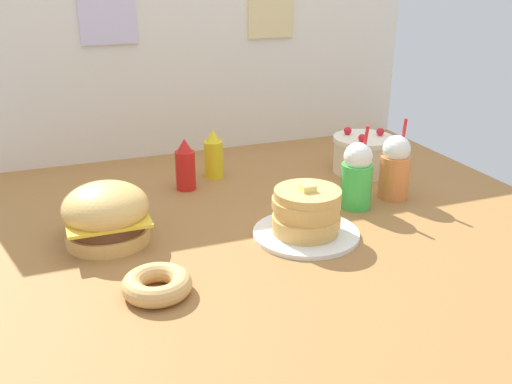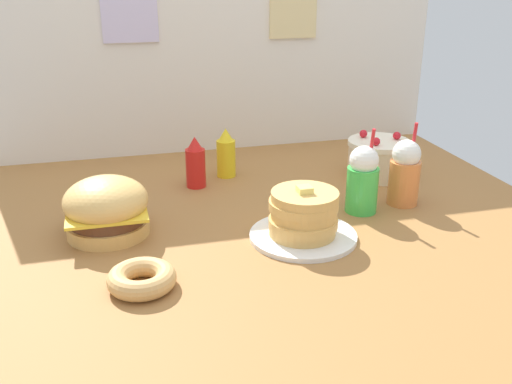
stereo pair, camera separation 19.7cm
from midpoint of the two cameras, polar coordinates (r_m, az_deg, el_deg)
name	(u,v)px [view 2 (the right image)]	position (r m, az deg, el deg)	size (l,w,h in m)	color
ground_plane	(270,229)	(2.00, 4.25, -3.74)	(2.12, 1.87, 0.02)	#9E6B38
back_wall	(215,47)	(2.73, -1.96, 14.07)	(2.12, 0.04, 0.96)	silver
burger	(106,208)	(1.94, -11.76, -1.60)	(0.28, 0.28, 0.20)	#DBA859
pancake_stack	(303,218)	(1.90, 7.66, -2.61)	(0.36, 0.36, 0.18)	white
layer_cake	(378,158)	(2.51, 14.17, 3.24)	(0.26, 0.26, 0.19)	beige
ketchup_bottle	(196,164)	(2.32, -3.58, 2.75)	(0.08, 0.08, 0.21)	red
mustard_bottle	(226,154)	(2.43, -0.66, 3.71)	(0.08, 0.08, 0.21)	yellow
cream_soda_cup	(363,180)	(2.12, 13.11, 1.14)	(0.11, 0.11, 0.31)	green
orange_float_cup	(405,173)	(2.23, 16.92, 1.79)	(0.11, 0.11, 0.31)	orange
donut_pink_glaze	(142,278)	(1.64, -7.83, -8.49)	(0.19, 0.19, 0.06)	tan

